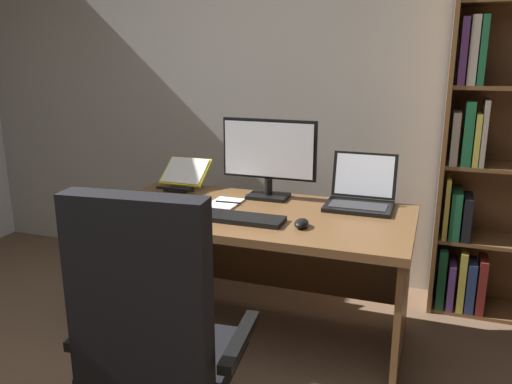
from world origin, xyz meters
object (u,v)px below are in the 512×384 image
at_px(laptop, 361,196).
at_px(reading_stand_with_book, 184,175).
at_px(computer_mouse, 301,223).
at_px(notepad, 225,203).
at_px(pen, 228,202).
at_px(monitor, 269,158).
at_px(keyboard, 241,218).
at_px(bookshelf, 507,136).
at_px(open_binder, 161,213).
at_px(office_chair, 157,357).
at_px(desk, 260,242).

relative_size(laptop, reading_stand_with_book, 1.26).
height_order(computer_mouse, notepad, computer_mouse).
height_order(laptop, pen, laptop).
xyz_separation_m(monitor, notepad, (-0.18, -0.20, -0.22)).
xyz_separation_m(monitor, computer_mouse, (0.30, -0.43, -0.21)).
height_order(keyboard, pen, keyboard).
relative_size(bookshelf, reading_stand_with_book, 8.13).
height_order(computer_mouse, pen, computer_mouse).
bearing_deg(open_binder, notepad, 67.60).
bearing_deg(office_chair, keyboard, 83.67).
bearing_deg(monitor, bookshelf, 21.57).
distance_m(reading_stand_with_book, pen, 0.46).
height_order(keyboard, reading_stand_with_book, reading_stand_with_book).
bearing_deg(computer_mouse, bookshelf, 44.86).
relative_size(monitor, laptop, 1.55).
distance_m(computer_mouse, open_binder, 0.71).
height_order(monitor, notepad, monitor).
height_order(monitor, laptop, monitor).
height_order(laptop, open_binder, laptop).
distance_m(desk, open_binder, 0.55).
bearing_deg(open_binder, office_chair, -45.42).
bearing_deg(bookshelf, desk, -150.73).
xyz_separation_m(reading_stand_with_book, open_binder, (0.14, -0.53, -0.07)).
relative_size(monitor, reading_stand_with_book, 1.96).
height_order(reading_stand_with_book, open_binder, reading_stand_with_book).
height_order(office_chair, reading_stand_with_book, office_chair).
height_order(desk, notepad, notepad).
relative_size(desk, open_binder, 2.95).
distance_m(laptop, pen, 0.70).
bearing_deg(open_binder, desk, 50.96).
height_order(office_chair, laptop, office_chair).
xyz_separation_m(office_chair, notepad, (-0.17, 1.04, 0.26)).
bearing_deg(computer_mouse, reading_stand_with_book, 150.36).
xyz_separation_m(bookshelf, laptop, (-0.71, -0.47, -0.28)).
distance_m(office_chair, monitor, 1.33).
bearing_deg(office_chair, open_binder, 112.33).
relative_size(office_chair, notepad, 5.15).
xyz_separation_m(laptop, reading_stand_with_book, (-1.05, 0.04, 0.02)).
height_order(desk, open_binder, open_binder).
xyz_separation_m(office_chair, keyboard, (0.01, 0.80, 0.27)).
xyz_separation_m(computer_mouse, notepad, (-0.48, 0.23, -0.02)).
xyz_separation_m(office_chair, monitor, (0.01, 1.24, 0.48)).
height_order(reading_stand_with_book, pen, reading_stand_with_book).
relative_size(reading_stand_with_book, pen, 1.93).
bearing_deg(reading_stand_with_book, open_binder, -75.53).
distance_m(office_chair, pen, 1.08).
distance_m(monitor, computer_mouse, 0.56).
bearing_deg(pen, open_binder, -131.51).
height_order(monitor, keyboard, monitor).
xyz_separation_m(office_chair, laptop, (0.52, 1.24, 0.31)).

